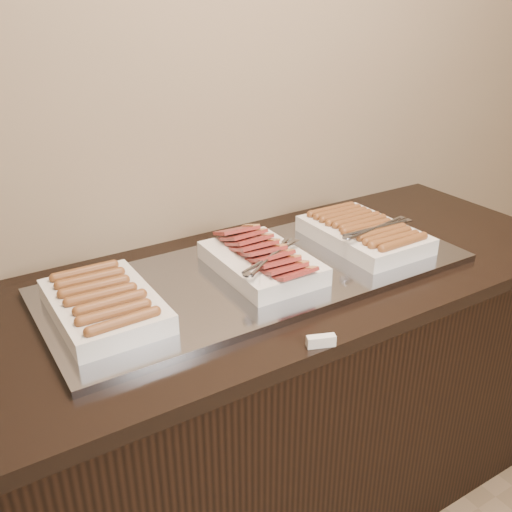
{
  "coord_description": "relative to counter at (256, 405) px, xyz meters",
  "views": [
    {
      "loc": [
        -0.75,
        0.93,
        1.64
      ],
      "look_at": [
        0.0,
        2.13,
        0.97
      ],
      "focal_mm": 40.0,
      "sensor_mm": 36.0,
      "label": 1
    }
  ],
  "objects": [
    {
      "name": "counter",
      "position": [
        0.0,
        0.0,
        0.0
      ],
      "size": [
        2.06,
        0.76,
        0.9
      ],
      "color": "black",
      "rests_on": "ground"
    },
    {
      "name": "warming_tray",
      "position": [
        0.02,
        0.0,
        0.46
      ],
      "size": [
        1.2,
        0.5,
        0.02
      ],
      "primitive_type": "cube",
      "color": "#92959F",
      "rests_on": "counter"
    },
    {
      "name": "dish_left",
      "position": [
        -0.43,
        0.0,
        0.5
      ],
      "size": [
        0.23,
        0.35,
        0.07
      ],
      "rotation": [
        0.0,
        0.0,
        -0.0
      ],
      "color": "white",
      "rests_on": "warming_tray"
    },
    {
      "name": "dish_center",
      "position": [
        0.02,
        -0.0,
        0.5
      ],
      "size": [
        0.26,
        0.37,
        0.09
      ],
      "rotation": [
        0.0,
        0.0,
        -0.02
      ],
      "color": "white",
      "rests_on": "warming_tray"
    },
    {
      "name": "dish_right",
      "position": [
        0.39,
        -0.0,
        0.5
      ],
      "size": [
        0.27,
        0.38,
        0.08
      ],
      "rotation": [
        0.0,
        0.0,
        -0.01
      ],
      "color": "white",
      "rests_on": "warming_tray"
    },
    {
      "name": "label_holder",
      "position": [
        -0.05,
        -0.36,
        0.46
      ],
      "size": [
        0.07,
        0.04,
        0.03
      ],
      "primitive_type": "cube",
      "rotation": [
        0.0,
        0.0,
        -0.37
      ],
      "color": "white",
      "rests_on": "counter"
    }
  ]
}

